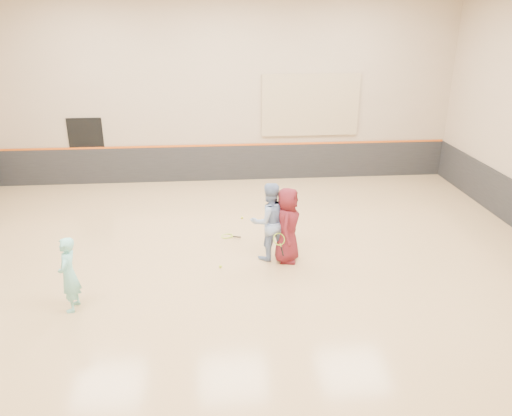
{
  "coord_description": "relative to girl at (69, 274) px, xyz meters",
  "views": [
    {
      "loc": [
        -0.4,
        -10.21,
        5.37
      ],
      "look_at": [
        0.52,
        0.4,
        1.15
      ],
      "focal_mm": 35.0,
      "sensor_mm": 36.0,
      "label": 1
    }
  ],
  "objects": [
    {
      "name": "acoustic_panel",
      "position": [
        6.0,
        7.62,
        1.75
      ],
      "size": [
        3.2,
        0.08,
        2.0
      ],
      "primitive_type": "cube",
      "color": "tan",
      "rests_on": "wall_back"
    },
    {
      "name": "ball_beside_spare",
      "position": [
        3.52,
        4.19,
        -0.72
      ],
      "size": [
        0.07,
        0.07,
        0.07
      ],
      "primitive_type": "sphere",
      "color": "yellow",
      "rests_on": "floor"
    },
    {
      "name": "spare_racket",
      "position": [
        3.07,
        3.05,
        -0.69
      ],
      "size": [
        0.67,
        0.67,
        0.13
      ],
      "primitive_type": null,
      "color": "#B2E632",
      "rests_on": "floor"
    },
    {
      "name": "girl",
      "position": [
        0.0,
        0.0,
        0.0
      ],
      "size": [
        0.4,
        0.57,
        1.5
      ],
      "primitive_type": "imported",
      "rotation": [
        0.0,
        0.0,
        -1.64
      ],
      "color": "#7DD9D4",
      "rests_on": "floor"
    },
    {
      "name": "room",
      "position": [
        3.2,
        1.67,
        0.06
      ],
      "size": [
        15.04,
        12.04,
        6.22
      ],
      "color": "tan",
      "rests_on": "ground"
    },
    {
      "name": "young_man",
      "position": [
        4.4,
        1.65,
        0.13
      ],
      "size": [
        0.78,
        0.98,
        1.76
      ],
      "primitive_type": "imported",
      "rotation": [
        0.0,
        0.0,
        1.29
      ],
      "color": "maroon",
      "rests_on": "floor"
    },
    {
      "name": "accent_stripe",
      "position": [
        3.2,
        7.63,
        0.47
      ],
      "size": [
        14.9,
        0.03,
        0.06
      ],
      "primitive_type": "cube",
      "color": "#D85914",
      "rests_on": "wall_back"
    },
    {
      "name": "wainscot_back",
      "position": [
        3.2,
        7.64,
        -0.15
      ],
      "size": [
        14.9,
        0.04,
        1.2
      ],
      "primitive_type": "cube",
      "color": "#232326",
      "rests_on": "floor"
    },
    {
      "name": "ball_under_racket",
      "position": [
        2.86,
        1.4,
        -0.72
      ],
      "size": [
        0.07,
        0.07,
        0.07
      ],
      "primitive_type": "sphere",
      "color": "#BADA32",
      "rests_on": "floor"
    },
    {
      "name": "instructor",
      "position": [
        4.0,
        1.81,
        0.17
      ],
      "size": [
        1.04,
        0.9,
        1.84
      ],
      "primitive_type": "imported",
      "rotation": [
        0.0,
        0.0,
        3.4
      ],
      "color": "#839CCA",
      "rests_on": "floor"
    },
    {
      "name": "held_racket",
      "position": [
        4.18,
        1.39,
        -0.09
      ],
      "size": [
        0.39,
        0.39,
        0.54
      ],
      "primitive_type": null,
      "color": "#94C22A",
      "rests_on": "instructor"
    },
    {
      "name": "ball_in_hand",
      "position": [
        4.53,
        1.5,
        0.39
      ],
      "size": [
        0.07,
        0.07,
        0.07
      ],
      "primitive_type": "sphere",
      "color": "#C6D932",
      "rests_on": "young_man"
    },
    {
      "name": "doorway",
      "position": [
        -1.3,
        7.65,
        0.35
      ],
      "size": [
        1.1,
        0.05,
        2.2
      ],
      "primitive_type": "cube",
      "color": "black",
      "rests_on": "floor"
    }
  ]
}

